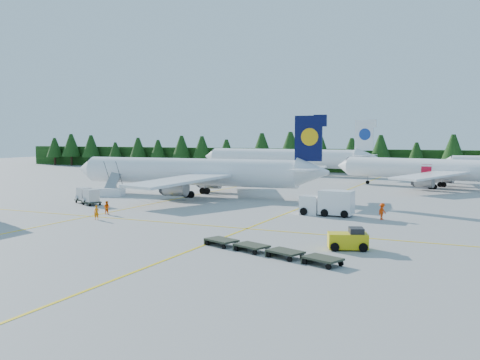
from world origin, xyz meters
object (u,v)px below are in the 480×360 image
at_px(airliner_red, 427,169).
at_px(airstairs, 110,190).
at_px(service_truck, 327,203).
at_px(baggage_tug, 349,239).
at_px(airliner_navy, 184,172).

xyz_separation_m(airliner_red, airstairs, (-43.77, -34.94, -2.39)).
bearing_deg(airliner_red, airstairs, -127.34).
distance_m(service_truck, baggage_tug, 19.12).
bearing_deg(baggage_tug, service_truck, 90.22).
xyz_separation_m(airstairs, baggage_tug, (43.42, -24.08, -0.06)).
xyz_separation_m(airliner_navy, service_truck, (26.30, -11.59, -2.20)).
bearing_deg(baggage_tug, airliner_red, 69.10).
relative_size(service_truck, baggage_tug, 1.74).
distance_m(airliner_navy, baggage_tug, 44.38).
height_order(airliner_navy, airliner_red, airliner_navy).
relative_size(airliner_navy, airliner_red, 1.14).
xyz_separation_m(service_truck, baggage_tug, (6.78, -17.87, -0.64)).
bearing_deg(airstairs, baggage_tug, -45.55).
height_order(airliner_red, baggage_tug, airliner_red).
bearing_deg(airstairs, airliner_navy, 10.91).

